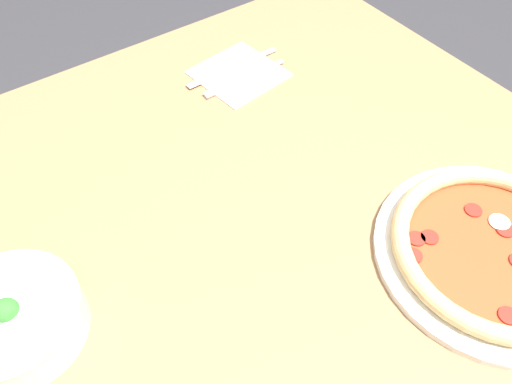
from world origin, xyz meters
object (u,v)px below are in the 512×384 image
(pizza, at_px, (495,250))
(bowl, at_px, (13,319))
(fork, at_px, (246,77))
(knife, at_px, (237,66))

(pizza, relative_size, bowl, 1.91)
(bowl, distance_m, fork, 0.60)
(pizza, distance_m, bowl, 0.65)
(pizza, height_order, fork, pizza)
(pizza, distance_m, knife, 0.59)
(bowl, height_order, fork, bowl)
(knife, bearing_deg, bowl, 28.71)
(fork, bearing_deg, knife, -100.33)
(pizza, height_order, knife, pizza)
(fork, height_order, knife, same)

